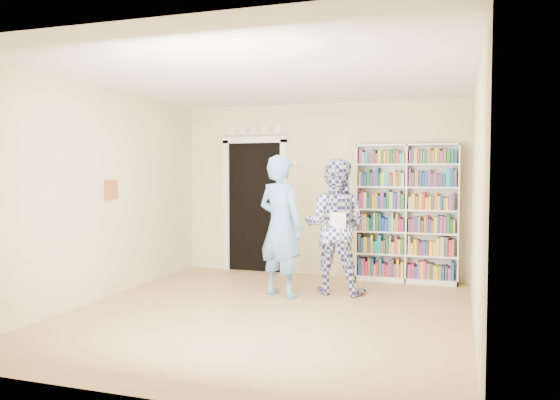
# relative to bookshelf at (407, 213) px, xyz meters

# --- Properties ---
(floor) EXTENTS (5.00, 5.00, 0.00)m
(floor) POSITION_rel_bookshelf_xyz_m (-1.35, -2.34, -1.03)
(floor) COLOR #AC8053
(floor) RESTS_ON ground
(ceiling) EXTENTS (5.00, 5.00, 0.00)m
(ceiling) POSITION_rel_bookshelf_xyz_m (-1.35, -2.34, 1.67)
(ceiling) COLOR white
(ceiling) RESTS_ON wall_back
(wall_back) EXTENTS (4.50, 0.00, 4.50)m
(wall_back) POSITION_rel_bookshelf_xyz_m (-1.35, 0.16, 0.32)
(wall_back) COLOR beige
(wall_back) RESTS_ON floor
(wall_left) EXTENTS (0.00, 5.00, 5.00)m
(wall_left) POSITION_rel_bookshelf_xyz_m (-3.60, -2.34, 0.32)
(wall_left) COLOR beige
(wall_left) RESTS_ON floor
(wall_right) EXTENTS (0.00, 5.00, 5.00)m
(wall_right) POSITION_rel_bookshelf_xyz_m (0.90, -2.34, 0.32)
(wall_right) COLOR beige
(wall_right) RESTS_ON floor
(bookshelf) EXTENTS (1.48, 0.28, 2.03)m
(bookshelf) POSITION_rel_bookshelf_xyz_m (0.00, 0.00, 0.00)
(bookshelf) COLOR white
(bookshelf) RESTS_ON floor
(doorway) EXTENTS (1.10, 0.08, 2.43)m
(doorway) POSITION_rel_bookshelf_xyz_m (-2.45, 0.13, 0.15)
(doorway) COLOR black
(doorway) RESTS_ON floor
(wall_art) EXTENTS (0.03, 0.25, 0.25)m
(wall_art) POSITION_rel_bookshelf_xyz_m (-3.58, -2.14, 0.37)
(wall_art) COLOR brown
(wall_art) RESTS_ON wall_left
(man_blue) EXTENTS (0.79, 0.65, 1.85)m
(man_blue) POSITION_rel_bookshelf_xyz_m (-1.48, -1.46, -0.10)
(man_blue) COLOR #5B8FCB
(man_blue) RESTS_ON floor
(man_plaid) EXTENTS (0.89, 0.70, 1.80)m
(man_plaid) POSITION_rel_bookshelf_xyz_m (-0.85, -1.05, -0.13)
(man_plaid) COLOR navy
(man_plaid) RESTS_ON floor
(paper_sheet) EXTENTS (0.20, 0.04, 0.29)m
(paper_sheet) POSITION_rel_bookshelf_xyz_m (-0.75, -1.32, -0.06)
(paper_sheet) COLOR white
(paper_sheet) RESTS_ON man_plaid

